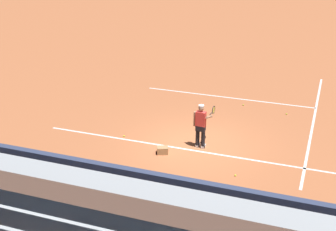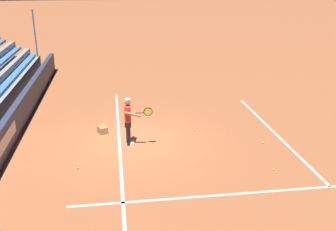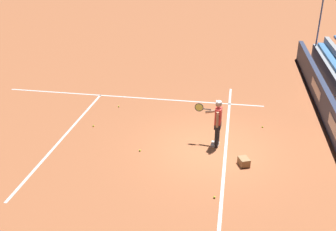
# 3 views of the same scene
# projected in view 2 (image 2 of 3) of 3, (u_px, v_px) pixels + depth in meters

# --- Properties ---
(ground_plane) EXTENTS (160.00, 160.00, 0.00)m
(ground_plane) POSITION_uv_depth(u_px,v_px,m) (133.00, 141.00, 14.52)
(ground_plane) COLOR #B7663D
(court_baseline_white) EXTENTS (12.00, 0.10, 0.01)m
(court_baseline_white) POSITION_uv_depth(u_px,v_px,m) (119.00, 142.00, 14.45)
(court_baseline_white) COLOR white
(court_baseline_white) RESTS_ON ground
(court_sideline_white) EXTENTS (0.10, 12.00, 0.01)m
(court_sideline_white) POSITION_uv_depth(u_px,v_px,m) (281.00, 190.00, 11.22)
(court_sideline_white) COLOR white
(court_sideline_white) RESTS_ON ground
(court_service_line_white) EXTENTS (8.22, 0.10, 0.01)m
(court_service_line_white) POSITION_uv_depth(u_px,v_px,m) (275.00, 133.00, 15.24)
(court_service_line_white) COLOR white
(court_service_line_white) RESTS_ON ground
(back_wall_sponsor_board) EXTENTS (23.63, 0.25, 1.10)m
(back_wall_sponsor_board) POSITION_uv_depth(u_px,v_px,m) (7.00, 134.00, 13.74)
(back_wall_sponsor_board) COLOR #384260
(back_wall_sponsor_board) RESTS_ON ground
(tennis_player) EXTENTS (0.61, 0.98, 1.71)m
(tennis_player) POSITION_uv_depth(u_px,v_px,m) (129.00, 121.00, 13.96)
(tennis_player) COLOR black
(tennis_player) RESTS_ON ground
(ball_box_cardboard) EXTENTS (0.49, 0.43, 0.26)m
(ball_box_cardboard) POSITION_uv_depth(u_px,v_px,m) (103.00, 130.00, 15.18)
(ball_box_cardboard) COLOR #A87F51
(ball_box_cardboard) RESTS_ON ground
(tennis_ball_stray_back) EXTENTS (0.07, 0.07, 0.07)m
(tennis_ball_stray_back) POSITION_uv_depth(u_px,v_px,m) (263.00, 143.00, 14.27)
(tennis_ball_stray_back) COLOR #CCE533
(tennis_ball_stray_back) RESTS_ON ground
(tennis_ball_toward_net) EXTENTS (0.07, 0.07, 0.07)m
(tennis_ball_toward_net) POSITION_uv_depth(u_px,v_px,m) (122.00, 114.00, 17.12)
(tennis_ball_toward_net) COLOR #CCE533
(tennis_ball_toward_net) RESTS_ON ground
(tennis_ball_on_baseline) EXTENTS (0.07, 0.07, 0.07)m
(tennis_ball_on_baseline) POSITION_uv_depth(u_px,v_px,m) (78.00, 168.00, 12.43)
(tennis_ball_on_baseline) COLOR #CCE533
(tennis_ball_on_baseline) RESTS_ON ground
(tennis_ball_far_right) EXTENTS (0.07, 0.07, 0.07)m
(tennis_ball_far_right) POSITION_uv_depth(u_px,v_px,m) (194.00, 130.00, 15.42)
(tennis_ball_far_right) COLOR #CCE533
(tennis_ball_far_right) RESTS_ON ground
(tennis_ball_midcourt) EXTENTS (0.07, 0.07, 0.07)m
(tennis_ball_midcourt) POSITION_uv_depth(u_px,v_px,m) (274.00, 170.00, 12.34)
(tennis_ball_midcourt) COLOR #CCE533
(tennis_ball_midcourt) RESTS_ON ground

